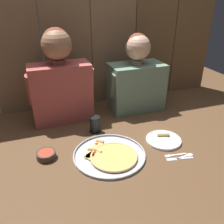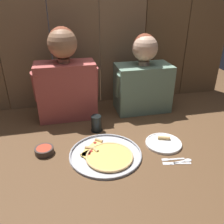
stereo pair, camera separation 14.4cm
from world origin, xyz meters
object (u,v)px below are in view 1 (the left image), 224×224
Objects in this scene: pizza_tray at (110,155)px; diner_left at (60,80)px; dinner_plate at (164,140)px; diner_right at (137,78)px; dipping_bowl at (46,155)px; drinking_glass at (95,124)px.

diner_left is (-0.18, 0.54, 0.29)m from pizza_tray.
diner_right is at bearing 86.48° from dinner_plate.
dinner_plate is (0.37, 0.04, -0.00)m from pizza_tray.
diner_right reaches higher than dinner_plate.
diner_left reaches higher than dipping_bowl.
drinking_glass is 0.52m from diner_right.
pizza_tray is at bearing -88.39° from drinking_glass.
diner_left is at bearing 69.02° from dipping_bowl.
dinner_plate is 2.04× the size of drinking_glass.
diner_left is at bearing 137.16° from dinner_plate.
pizza_tray is 0.64m from diner_left.
pizza_tray is at bearing -17.01° from dipping_bowl.
pizza_tray is at bearing -71.84° from diner_left.
drinking_glass reaches higher than dipping_bowl.
drinking_glass is (-0.01, 0.29, 0.04)m from pizza_tray.
dinner_plate is at bearing -34.20° from drinking_glass.
dipping_bowl is 0.17× the size of diner_left.
diner_left is at bearing 124.15° from drinking_glass.
dipping_bowl reaches higher than pizza_tray.
diner_right is (0.40, 0.54, 0.24)m from pizza_tray.
dinner_plate is 0.45m from drinking_glass.
drinking_glass is at bearing -148.36° from diner_right.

